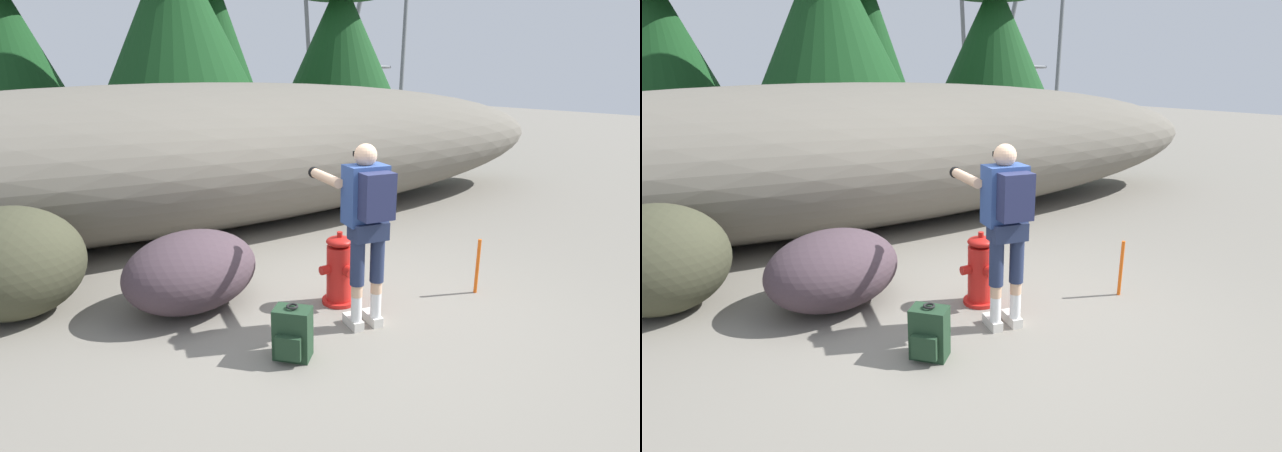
# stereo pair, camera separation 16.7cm
# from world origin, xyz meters

# --- Properties ---
(ground_plane) EXTENTS (56.00, 56.00, 0.04)m
(ground_plane) POSITION_xyz_m (0.00, 0.00, -0.02)
(ground_plane) COLOR slate
(dirt_embankment) EXTENTS (14.00, 3.20, 2.13)m
(dirt_embankment) POSITION_xyz_m (0.00, 3.65, 1.07)
(dirt_embankment) COLOR #666056
(dirt_embankment) RESTS_ON ground_plane
(fire_hydrant) EXTENTS (0.44, 0.39, 0.76)m
(fire_hydrant) POSITION_xyz_m (0.08, 0.26, 0.35)
(fire_hydrant) COLOR red
(fire_hydrant) RESTS_ON ground_plane
(utility_worker) EXTENTS (0.62, 1.02, 1.69)m
(utility_worker) POSITION_xyz_m (0.00, -0.24, 1.08)
(utility_worker) COLOR beige
(utility_worker) RESTS_ON ground_plane
(spare_backpack) EXTENTS (0.36, 0.36, 0.47)m
(spare_backpack) POSITION_xyz_m (-0.83, -0.41, 0.22)
(spare_backpack) COLOR #1E3823
(spare_backpack) RESTS_ON ground_plane
(boulder_large) EXTENTS (1.52, 1.40, 1.08)m
(boulder_large) POSITION_xyz_m (-2.72, 1.66, 0.54)
(boulder_large) COLOR #3B3C2A
(boulder_large) RESTS_ON ground_plane
(boulder_mid) EXTENTS (1.68, 1.51, 0.77)m
(boulder_mid) POSITION_xyz_m (-1.21, 0.96, 0.39)
(boulder_mid) COLOR #403239
(boulder_mid) RESTS_ON ground_plane
(pine_tree_right) EXTENTS (2.17, 2.17, 6.70)m
(pine_tree_right) POSITION_xyz_m (1.63, 7.48, 3.50)
(pine_tree_right) COLOR #47331E
(pine_tree_right) RESTS_ON ground_plane
(pine_tree_far_right) EXTENTS (2.97, 2.97, 6.59)m
(pine_tree_far_right) POSITION_xyz_m (4.87, 7.34, 3.60)
(pine_tree_far_right) COLOR #47331E
(pine_tree_far_right) RESTS_ON ground_plane
(survey_stake) EXTENTS (0.04, 0.04, 0.60)m
(survey_stake) POSITION_xyz_m (1.46, -0.31, 0.30)
(survey_stake) COLOR #E55914
(survey_stake) RESTS_ON ground_plane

